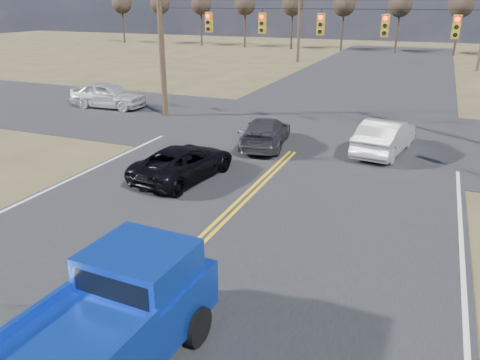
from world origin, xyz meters
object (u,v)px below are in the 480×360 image
at_px(pickup_truck, 98,337).
at_px(white_car_queue, 385,136).
at_px(black_suv, 184,162).
at_px(dgrey_car_queue, 266,132).
at_px(cross_car_west, 108,95).

xyz_separation_m(pickup_truck, white_car_queue, (2.95, 15.84, -0.24)).
bearing_deg(pickup_truck, black_suv, 113.40).
bearing_deg(pickup_truck, dgrey_car_queue, 101.04).
bearing_deg(dgrey_car_queue, pickup_truck, 89.60).
height_order(dgrey_car_queue, cross_car_west, cross_car_west).
relative_size(black_suv, dgrey_car_queue, 1.01).
xyz_separation_m(dgrey_car_queue, cross_car_west, (-12.00, 4.07, 0.15)).
bearing_deg(cross_car_west, dgrey_car_queue, -112.73).
xyz_separation_m(pickup_truck, dgrey_car_queue, (-2.27, 14.80, -0.34)).
bearing_deg(black_suv, white_car_queue, -128.24).
bearing_deg(cross_car_west, pickup_truck, -146.89).
distance_m(pickup_truck, cross_car_west, 23.67).
distance_m(dgrey_car_queue, cross_car_west, 12.67).
bearing_deg(dgrey_car_queue, cross_car_west, -27.87).
xyz_separation_m(black_suv, dgrey_car_queue, (1.44, 5.18, 0.02)).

